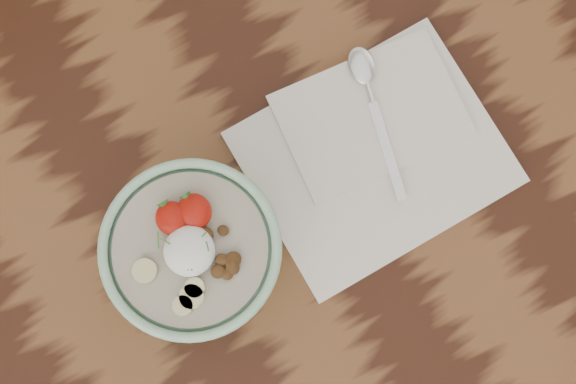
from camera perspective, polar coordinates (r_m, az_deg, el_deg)
name	(u,v)px	position (r cm, az deg, el deg)	size (l,w,h in cm)	color
table	(325,214)	(104.35, 2.66, -1.54)	(160.00, 90.00, 75.00)	black
breakfast_bowl	(194,252)	(88.39, -6.69, -4.25)	(19.37, 19.37, 12.96)	#98CCA7
napkin	(374,149)	(95.98, 6.10, 3.09)	(29.22, 24.76, 1.77)	white
spoon	(368,87)	(96.28, 5.72, 7.45)	(7.21, 19.13, 1.01)	silver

